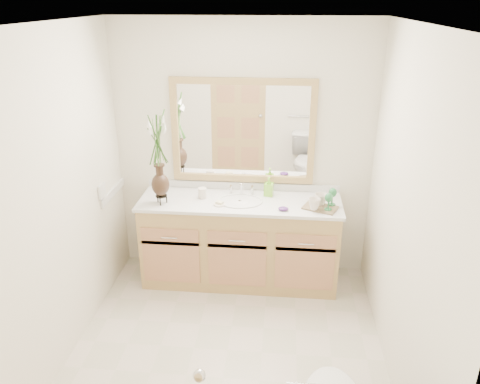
# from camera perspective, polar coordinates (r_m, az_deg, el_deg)

# --- Properties ---
(floor) EXTENTS (2.60, 2.60, 0.00)m
(floor) POSITION_cam_1_polar(r_m,az_deg,el_deg) (3.85, -1.52, -18.71)
(floor) COLOR beige
(floor) RESTS_ON ground
(ceiling) EXTENTS (2.40, 2.60, 0.02)m
(ceiling) POSITION_cam_1_polar(r_m,az_deg,el_deg) (2.89, -2.04, 19.83)
(ceiling) COLOR white
(ceiling) RESTS_ON wall_back
(wall_back) EXTENTS (2.40, 0.02, 2.40)m
(wall_back) POSITION_cam_1_polar(r_m,az_deg,el_deg) (4.39, 0.35, 4.88)
(wall_back) COLOR silver
(wall_back) RESTS_ON floor
(wall_front) EXTENTS (2.40, 0.02, 2.40)m
(wall_front) POSITION_cam_1_polar(r_m,az_deg,el_deg) (2.09, -6.35, -17.46)
(wall_front) COLOR silver
(wall_front) RESTS_ON floor
(wall_left) EXTENTS (0.02, 2.60, 2.40)m
(wall_left) POSITION_cam_1_polar(r_m,az_deg,el_deg) (3.53, -21.47, -1.35)
(wall_left) COLOR silver
(wall_left) RESTS_ON floor
(wall_right) EXTENTS (0.02, 2.60, 2.40)m
(wall_right) POSITION_cam_1_polar(r_m,az_deg,el_deg) (3.27, 19.66, -3.01)
(wall_right) COLOR silver
(wall_right) RESTS_ON floor
(vanity) EXTENTS (1.80, 0.55, 0.80)m
(vanity) POSITION_cam_1_polar(r_m,az_deg,el_deg) (4.44, -0.00, -6.13)
(vanity) COLOR tan
(vanity) RESTS_ON floor
(counter) EXTENTS (1.84, 0.57, 0.03)m
(counter) POSITION_cam_1_polar(r_m,az_deg,el_deg) (4.26, -0.00, -1.23)
(counter) COLOR white
(counter) RESTS_ON vanity
(sink) EXTENTS (0.38, 0.34, 0.23)m
(sink) POSITION_cam_1_polar(r_m,az_deg,el_deg) (4.26, -0.02, -1.81)
(sink) COLOR white
(sink) RESTS_ON counter
(mirror) EXTENTS (1.32, 0.04, 0.97)m
(mirror) POSITION_cam_1_polar(r_m,az_deg,el_deg) (4.31, 0.34, 7.39)
(mirror) COLOR white
(mirror) RESTS_ON wall_back
(switch_plate) EXTENTS (0.02, 0.12, 0.12)m
(switch_plate) POSITION_cam_1_polar(r_m,az_deg,el_deg) (4.24, -16.49, 0.11)
(switch_plate) COLOR white
(switch_plate) RESTS_ON wall_left
(door) EXTENTS (0.80, 0.03, 2.00)m
(door) POSITION_cam_1_polar(r_m,az_deg,el_deg) (2.31, -13.84, -20.18)
(door) COLOR tan
(door) RESTS_ON floor
(flower_vase) EXTENTS (0.19, 0.19, 0.76)m
(flower_vase) POSITION_cam_1_polar(r_m,az_deg,el_deg) (4.07, -9.98, 5.28)
(flower_vase) COLOR black
(flower_vase) RESTS_ON counter
(tumbler) EXTENTS (0.08, 0.08, 0.10)m
(tumbler) POSITION_cam_1_polar(r_m,az_deg,el_deg) (4.30, -4.61, -0.13)
(tumbler) COLOR beige
(tumbler) RESTS_ON counter
(soap_dish) EXTENTS (0.11, 0.11, 0.03)m
(soap_dish) POSITION_cam_1_polar(r_m,az_deg,el_deg) (4.16, -2.51, -1.45)
(soap_dish) COLOR beige
(soap_dish) RESTS_ON counter
(soap_bottle) EXTENTS (0.08, 0.09, 0.16)m
(soap_bottle) POSITION_cam_1_polar(r_m,az_deg,el_deg) (4.34, 3.53, 0.57)
(soap_bottle) COLOR #81D732
(soap_bottle) RESTS_ON counter
(purple_dish) EXTENTS (0.10, 0.08, 0.03)m
(purple_dish) POSITION_cam_1_polar(r_m,az_deg,el_deg) (4.07, 5.30, -2.04)
(purple_dish) COLOR #4D246D
(purple_dish) RESTS_ON counter
(tray) EXTENTS (0.33, 0.28, 0.01)m
(tray) POSITION_cam_1_polar(r_m,az_deg,el_deg) (4.15, 9.75, -1.89)
(tray) COLOR brown
(tray) RESTS_ON counter
(mug_left) EXTENTS (0.12, 0.12, 0.11)m
(mug_left) POSITION_cam_1_polar(r_m,az_deg,el_deg) (4.08, 9.03, -1.40)
(mug_left) COLOR beige
(mug_left) RESTS_ON tray
(mug_right) EXTENTS (0.14, 0.14, 0.11)m
(mug_right) POSITION_cam_1_polar(r_m,az_deg,el_deg) (4.17, 9.81, -0.84)
(mug_right) COLOR beige
(mug_right) RESTS_ON tray
(goblet_front) EXTENTS (0.07, 0.07, 0.15)m
(goblet_front) POSITION_cam_1_polar(r_m,az_deg,el_deg) (4.07, 10.77, -0.79)
(goblet_front) COLOR #27753E
(goblet_front) RESTS_ON tray
(goblet_back) EXTENTS (0.07, 0.07, 0.16)m
(goblet_back) POSITION_cam_1_polar(r_m,az_deg,el_deg) (4.17, 11.22, -0.18)
(goblet_back) COLOR #27753E
(goblet_back) RESTS_ON tray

